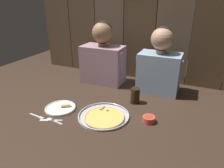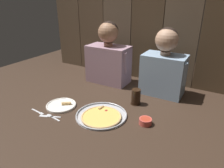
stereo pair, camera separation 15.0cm
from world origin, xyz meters
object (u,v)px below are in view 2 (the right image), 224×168
at_px(dinner_plate, 61,105).
at_px(dipping_bowl, 145,121).
at_px(drinking_glass, 136,97).
at_px(pizza_tray, 101,116).
at_px(diner_left, 108,56).
at_px(diner_right, 164,65).

relative_size(dinner_plate, dipping_bowl, 2.72).
bearing_deg(drinking_glass, pizza_tray, -113.78).
bearing_deg(pizza_tray, diner_left, 116.51).
height_order(pizza_tray, diner_right, diner_right).
relative_size(dinner_plate, drinking_glass, 1.85).
bearing_deg(diner_left, pizza_tray, -63.49).
xyz_separation_m(drinking_glass, dipping_bowl, (0.17, -0.22, -0.04)).
bearing_deg(diner_right, diner_left, 179.99).
xyz_separation_m(dipping_bowl, diner_left, (-0.59, 0.51, 0.24)).
bearing_deg(diner_right, dinner_plate, -134.18).
bearing_deg(dipping_bowl, diner_left, 139.01).
distance_m(pizza_tray, dinner_plate, 0.35).
xyz_separation_m(dinner_plate, dipping_bowl, (0.64, 0.10, 0.01)).
height_order(pizza_tray, dipping_bowl, dipping_bowl).
height_order(dipping_bowl, diner_left, diner_left).
distance_m(pizza_tray, diner_right, 0.68).
distance_m(drinking_glass, diner_left, 0.55).
height_order(diner_left, diner_right, diner_left).
bearing_deg(diner_right, drinking_glass, -111.84).
distance_m(dinner_plate, dipping_bowl, 0.65).
bearing_deg(pizza_tray, dipping_bowl, 13.41).
height_order(pizza_tray, dinner_plate, dinner_plate).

